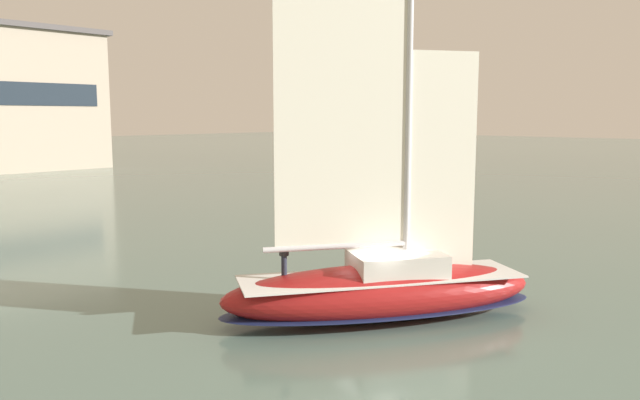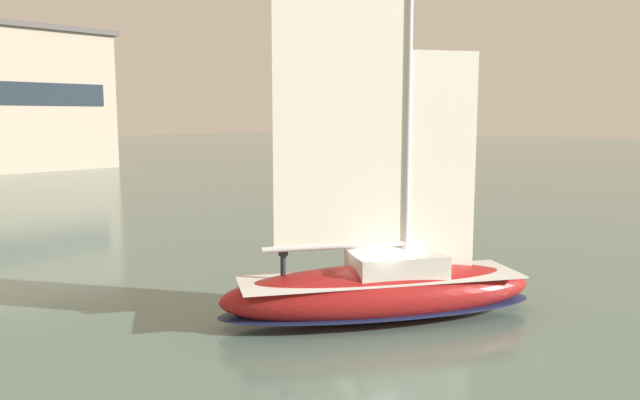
# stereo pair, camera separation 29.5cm
# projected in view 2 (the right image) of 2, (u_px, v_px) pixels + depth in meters

# --- Properties ---
(ground_plane) EXTENTS (400.00, 400.00, 0.00)m
(ground_plane) POSITION_uv_depth(u_px,v_px,m) (380.00, 318.00, 22.60)
(ground_plane) COLOR slate
(sailboat_main) EXTENTS (11.61, 9.17, 16.10)m
(sailboat_main) POSITION_uv_depth(u_px,v_px,m) (381.00, 285.00, 22.44)
(sailboat_main) COLOR maroon
(sailboat_main) RESTS_ON ground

